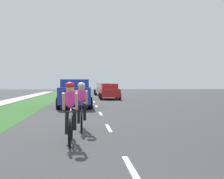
{
  "coord_description": "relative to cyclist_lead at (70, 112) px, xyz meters",
  "views": [
    {
      "loc": [
        -0.85,
        -1.87,
        1.54
      ],
      "look_at": [
        0.69,
        14.95,
        1.21
      ],
      "focal_mm": 49.42,
      "sensor_mm": 36.0,
      "label": 1
    }
  ],
  "objects": [
    {
      "name": "ground_plane",
      "position": [
        1.19,
        13.94,
        -0.81
      ],
      "size": [
        120.0,
        120.0,
        0.0
      ],
      "primitive_type": "plane",
      "color": "#38383A"
    },
    {
      "name": "grass_verge",
      "position": [
        -3.68,
        13.94,
        -0.81
      ],
      "size": [
        2.96,
        70.0,
        0.01
      ],
      "primitive_type": "cube",
      "color": "#2D6026",
      "rests_on": "ground_plane"
    },
    {
      "name": "lane_markings_center",
      "position": [
        1.19,
        17.94,
        -0.81
      ],
      "size": [
        0.12,
        52.71,
        0.01
      ],
      "color": "white",
      "rests_on": "ground_plane"
    },
    {
      "name": "cyclist_lead",
      "position": [
        0.0,
        0.0,
        0.0
      ],
      "size": [
        0.42,
        1.72,
        1.58
      ],
      "color": "black",
      "rests_on": "ground_plane"
    },
    {
      "name": "cyclist_trailing",
      "position": [
        0.27,
        2.13,
        0.0
      ],
      "size": [
        0.42,
        1.72,
        1.58
      ],
      "color": "black",
      "rests_on": "ground_plane"
    },
    {
      "name": "suv_blue",
      "position": [
        -0.21,
        11.98,
        0.14
      ],
      "size": [
        2.15,
        4.7,
        1.79
      ],
      "color": "#23389E",
      "rests_on": "ground_plane"
    },
    {
      "name": "sedan_red",
      "position": [
        2.84,
        22.21,
        -0.04
      ],
      "size": [
        1.98,
        4.3,
        1.52
      ],
      "color": "red",
      "rests_on": "ground_plane"
    },
    {
      "name": "pickup_white",
      "position": [
        2.85,
        33.05,
        0.02
      ],
      "size": [
        2.22,
        5.1,
        1.64
      ],
      "color": "silver",
      "rests_on": "ground_plane"
    }
  ]
}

